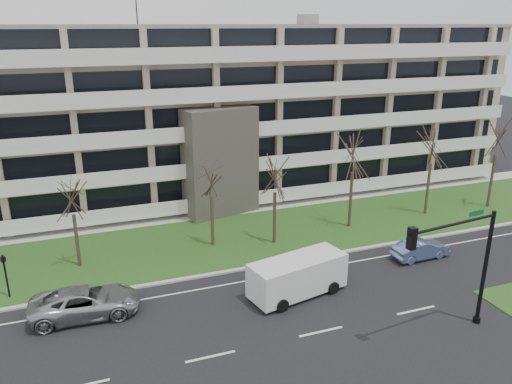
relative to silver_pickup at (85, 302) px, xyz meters
name	(u,v)px	position (x,y,z in m)	size (l,w,h in m)	color
ground	(321,332)	(11.49, -5.91, -0.82)	(160.00, 160.00, 0.00)	black
grass_verge	(242,237)	(11.49, 7.09, -0.79)	(90.00, 10.00, 0.06)	#2A4818
curb	(266,265)	(11.49, 2.09, -0.76)	(90.00, 0.35, 0.12)	#B2B2AD
sidewalk	(221,212)	(11.49, 12.59, -0.78)	(90.00, 2.00, 0.08)	#B2B2AD
lane_edge_line	(274,276)	(11.49, 0.59, -0.81)	(90.00, 0.12, 0.01)	white
apartment_building	(199,111)	(11.48, 19.41, 6.80)	(60.50, 15.10, 18.75)	tan
silver_pickup	(85,302)	(0.00, 0.00, 0.00)	(2.72, 5.89, 1.64)	#A5A7AC
blue_sedan	(420,249)	(21.89, -0.45, -0.14)	(1.43, 4.11, 1.36)	#697DB6
white_van	(299,273)	(12.00, -1.93, 0.56)	(6.24, 3.37, 2.30)	white
traffic_signal	(462,257)	(17.94, -8.22, 3.52)	(5.77, 0.99, 6.71)	black
pedestrian_signal	(5,271)	(-4.21, 3.54, 0.95)	(0.32, 0.28, 2.77)	black
tree_2	(71,194)	(-0.18, 6.36, 4.27)	(3.27, 3.27, 6.55)	#382B21
tree_3	(211,177)	(9.05, 6.50, 4.42)	(3.37, 3.37, 6.75)	#382B21
tree_4	(275,172)	(13.40, 5.31, 4.64)	(3.51, 3.51, 7.02)	#382B21
tree_5	(354,150)	(20.19, 6.19, 5.44)	(4.02, 4.02, 8.05)	#382B21
tree_6	(433,143)	(27.66, 6.37, 5.32)	(3.95, 3.95, 7.90)	#382B21
tree_7	(499,134)	(33.95, 5.89, 5.74)	(4.22, 4.22, 8.44)	#382B21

